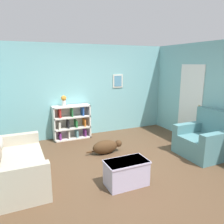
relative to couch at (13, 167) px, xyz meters
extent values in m
plane|color=brown|center=(2.03, -0.15, -0.30)|extent=(14.00, 14.00, 0.00)
cube|color=#7AB7BC|center=(2.03, 2.10, 1.00)|extent=(5.60, 0.10, 2.60)
cube|color=silver|center=(3.03, 2.04, 1.25)|extent=(0.32, 0.02, 0.40)
cube|color=#568EAD|center=(3.03, 2.02, 1.25)|extent=(0.24, 0.01, 0.32)
cube|color=#7AB7BC|center=(4.58, -0.15, 1.00)|extent=(0.10, 5.00, 2.60)
cube|color=white|center=(4.52, 0.55, 0.72)|extent=(0.02, 0.84, 2.05)
sphere|color=tan|center=(4.50, 0.20, 0.70)|extent=(0.05, 0.05, 0.05)
cube|color=#B7AD99|center=(0.06, 0.00, -0.09)|extent=(0.94, 1.74, 0.43)
cube|color=#B7AD99|center=(0.06, -0.79, 0.23)|extent=(0.94, 0.16, 0.22)
cube|color=#B7AD99|center=(0.06, 0.79, 0.23)|extent=(0.94, 0.16, 0.22)
cube|color=silver|center=(1.04, 1.86, 0.17)|extent=(0.04, 0.33, 0.95)
cube|color=silver|center=(2.02, 1.86, 0.17)|extent=(0.04, 0.33, 0.95)
cube|color=silver|center=(1.53, 2.02, 0.17)|extent=(1.02, 0.02, 0.95)
cube|color=silver|center=(1.53, 1.86, -0.28)|extent=(1.02, 0.33, 0.04)
cube|color=silver|center=(1.53, 1.86, 0.01)|extent=(1.02, 0.33, 0.04)
cube|color=silver|center=(1.53, 1.86, 0.33)|extent=(1.02, 0.33, 0.04)
cube|color=silver|center=(1.53, 1.86, 0.63)|extent=(1.02, 0.33, 0.04)
cube|color=#7A2D84|center=(1.18, 1.85, -0.18)|extent=(0.05, 0.25, 0.20)
cube|color=silver|center=(1.17, 1.85, 0.13)|extent=(0.05, 0.25, 0.20)
cube|color=#B22823|center=(1.21, 1.85, 0.48)|extent=(0.05, 0.25, 0.25)
cube|color=silver|center=(1.42, 1.85, -0.18)|extent=(0.04, 0.25, 0.21)
cube|color=black|center=(1.41, 1.85, 0.15)|extent=(0.04, 0.25, 0.23)
cube|color=#287A3D|center=(1.53, 1.85, 0.47)|extent=(0.03, 0.25, 0.24)
cube|color=#60939E|center=(1.65, 1.85, -0.17)|extent=(0.05, 0.25, 0.23)
cube|color=#287A3D|center=(1.64, 1.85, 0.13)|extent=(0.04, 0.25, 0.19)
cube|color=#234C9E|center=(1.84, 1.85, 0.47)|extent=(0.04, 0.25, 0.24)
cube|color=#7A2D84|center=(1.89, 1.85, -0.18)|extent=(0.03, 0.25, 0.21)
cube|color=orange|center=(1.88, 1.85, 0.13)|extent=(0.04, 0.25, 0.20)
cube|color=slate|center=(3.95, -0.50, -0.08)|extent=(0.91, 1.00, 0.45)
cube|color=slate|center=(4.31, -0.50, 0.44)|extent=(0.18, 1.00, 0.59)
cube|color=slate|center=(3.95, -0.91, 0.26)|extent=(0.91, 0.18, 0.22)
cube|color=slate|center=(3.95, -0.09, 0.26)|extent=(0.91, 0.18, 0.22)
cube|color=#BCB2D1|center=(1.79, -0.89, -0.08)|extent=(0.72, 0.40, 0.45)
cube|color=silver|center=(1.79, -0.89, 0.13)|extent=(0.74, 0.43, 0.03)
ellipsoid|color=#472D19|center=(1.97, 0.51, -0.14)|extent=(0.61, 0.29, 0.33)
sphere|color=#472D19|center=(2.32, 0.51, -0.10)|extent=(0.17, 0.17, 0.17)
ellipsoid|color=#472D19|center=(1.61, 0.55, -0.22)|extent=(0.20, 0.05, 0.05)
cylinder|color=silver|center=(1.34, 1.86, 0.72)|extent=(0.11, 0.11, 0.16)
sphere|color=orange|center=(1.34, 1.86, 0.86)|extent=(0.14, 0.14, 0.14)
camera|label=1|loc=(0.14, -3.94, 1.79)|focal=35.00mm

